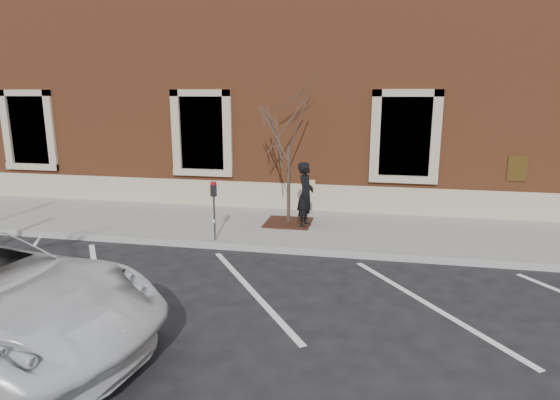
# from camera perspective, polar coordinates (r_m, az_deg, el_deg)

# --- Properties ---
(ground) EXTENTS (120.00, 120.00, 0.00)m
(ground) POSITION_cam_1_polar(r_m,az_deg,el_deg) (10.92, -0.62, -6.33)
(ground) COLOR #28282B
(ground) RESTS_ON ground
(sidewalk_near) EXTENTS (40.00, 3.50, 0.15)m
(sidewalk_near) POSITION_cam_1_polar(r_m,az_deg,el_deg) (12.53, 1.03, -3.41)
(sidewalk_near) COLOR #A49F9A
(sidewalk_near) RESTS_ON ground
(curb_near) EXTENTS (40.00, 0.12, 0.15)m
(curb_near) POSITION_cam_1_polar(r_m,az_deg,el_deg) (10.85, -0.67, -6.04)
(curb_near) COLOR #9E9E99
(curb_near) RESTS_ON ground
(parking_stripes) EXTENTS (28.00, 4.40, 0.01)m
(parking_stripes) POSITION_cam_1_polar(r_m,az_deg,el_deg) (8.93, -3.57, -10.88)
(parking_stripes) COLOR silver
(parking_stripes) RESTS_ON ground
(building_civic) EXTENTS (40.00, 8.62, 8.00)m
(building_civic) POSITION_cam_1_polar(r_m,az_deg,el_deg) (17.96, 4.59, 14.16)
(building_civic) COLOR brown
(building_civic) RESTS_ON ground
(man) EXTENTS (0.48, 0.67, 1.71)m
(man) POSITION_cam_1_polar(r_m,az_deg,el_deg) (12.21, 3.13, 0.64)
(man) COLOR black
(man) RESTS_ON sidewalk_near
(parking_meter) EXTENTS (0.13, 0.10, 1.43)m
(parking_meter) POSITION_cam_1_polar(r_m,az_deg,el_deg) (11.11, -8.07, -0.00)
(parking_meter) COLOR #595B60
(parking_meter) RESTS_ON sidewalk_near
(tree_grate) EXTENTS (1.23, 1.23, 0.03)m
(tree_grate) POSITION_cam_1_polar(r_m,az_deg,el_deg) (12.71, 1.03, -2.76)
(tree_grate) COLOR #452416
(tree_grate) RESTS_ON sidewalk_near
(sapling) EXTENTS (2.28, 2.28, 3.80)m
(sapling) POSITION_cam_1_polar(r_m,az_deg,el_deg) (12.26, 1.08, 9.22)
(sapling) COLOR #4D372F
(sapling) RESTS_ON sidewalk_near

